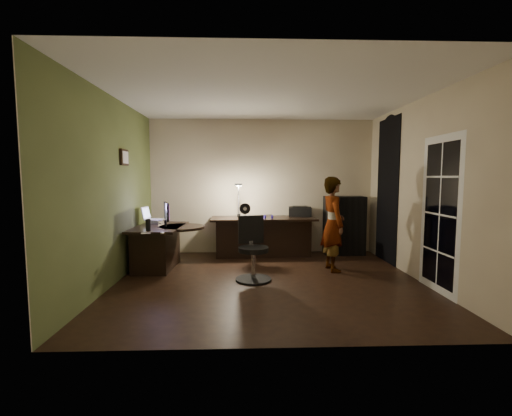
{
  "coord_description": "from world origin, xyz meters",
  "views": [
    {
      "loc": [
        -0.36,
        -4.97,
        1.55
      ],
      "look_at": [
        -0.15,
        1.05,
        1.0
      ],
      "focal_mm": 24.0,
      "sensor_mm": 36.0,
      "label": 1
    }
  ],
  "objects_px": {
    "desk_left": "(159,247)",
    "office_chair": "(253,249)",
    "monitor": "(165,219)",
    "person": "(333,224)",
    "cabinet": "(344,225)",
    "desk_right": "(263,237)"
  },
  "relations": [
    {
      "from": "cabinet",
      "to": "monitor",
      "type": "distance_m",
      "value": 3.48
    },
    {
      "from": "desk_right",
      "to": "monitor",
      "type": "relative_size",
      "value": 4.39
    },
    {
      "from": "monitor",
      "to": "person",
      "type": "bearing_deg",
      "value": -22.37
    },
    {
      "from": "person",
      "to": "desk_left",
      "type": "bearing_deg",
      "value": 78.26
    },
    {
      "from": "desk_left",
      "to": "cabinet",
      "type": "xyz_separation_m",
      "value": [
        3.44,
        0.94,
        0.22
      ]
    },
    {
      "from": "desk_left",
      "to": "cabinet",
      "type": "bearing_deg",
      "value": 17.16
    },
    {
      "from": "monitor",
      "to": "desk_left",
      "type": "bearing_deg",
      "value": 135.23
    },
    {
      "from": "desk_right",
      "to": "cabinet",
      "type": "bearing_deg",
      "value": 2.56
    },
    {
      "from": "desk_left",
      "to": "office_chair",
      "type": "height_order",
      "value": "office_chair"
    },
    {
      "from": "desk_left",
      "to": "office_chair",
      "type": "relative_size",
      "value": 1.3
    },
    {
      "from": "desk_left",
      "to": "monitor",
      "type": "xyz_separation_m",
      "value": [
        0.13,
        -0.06,
        0.5
      ]
    },
    {
      "from": "desk_left",
      "to": "desk_right",
      "type": "height_order",
      "value": "desk_right"
    },
    {
      "from": "office_chair",
      "to": "person",
      "type": "relative_size",
      "value": 0.62
    },
    {
      "from": "desk_left",
      "to": "person",
      "type": "relative_size",
      "value": 0.8
    },
    {
      "from": "desk_right",
      "to": "person",
      "type": "height_order",
      "value": "person"
    },
    {
      "from": "desk_right",
      "to": "office_chair",
      "type": "distance_m",
      "value": 1.61
    },
    {
      "from": "monitor",
      "to": "office_chair",
      "type": "bearing_deg",
      "value": -44.43
    },
    {
      "from": "desk_right",
      "to": "cabinet",
      "type": "height_order",
      "value": "cabinet"
    },
    {
      "from": "cabinet",
      "to": "desk_left",
      "type": "bearing_deg",
      "value": -164.74
    },
    {
      "from": "cabinet",
      "to": "office_chair",
      "type": "distance_m",
      "value": 2.53
    },
    {
      "from": "monitor",
      "to": "office_chair",
      "type": "height_order",
      "value": "monitor"
    },
    {
      "from": "person",
      "to": "cabinet",
      "type": "bearing_deg",
      "value": -31.39
    }
  ]
}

